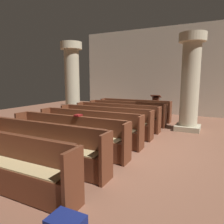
{
  "coord_description": "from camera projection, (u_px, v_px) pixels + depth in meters",
  "views": [
    {
      "loc": [
        2.07,
        -5.15,
        1.84
      ],
      "look_at": [
        -1.0,
        1.05,
        0.75
      ],
      "focal_mm": 33.43,
      "sensor_mm": 36.0,
      "label": 1
    }
  ],
  "objects": [
    {
      "name": "back_wall",
      "position": [
        172.0,
        71.0,
        10.78
      ],
      "size": [
        10.0,
        0.16,
        4.5
      ],
      "primitive_type": "cube",
      "color": "beige",
      "rests_on": "ground"
    },
    {
      "name": "pew_row_4",
      "position": [
        89.0,
        126.0,
        6.12
      ],
      "size": [
        3.28,
        0.46,
        0.91
      ],
      "color": "brown",
      "rests_on": "ground"
    },
    {
      "name": "pew_row_1",
      "position": [
        126.0,
        112.0,
        8.68
      ],
      "size": [
        3.28,
        0.46,
        0.91
      ],
      "color": "brown",
      "rests_on": "ground"
    },
    {
      "name": "hymn_book",
      "position": [
        78.0,
        115.0,
        5.29
      ],
      "size": [
        0.15,
        0.2,
        0.04
      ],
      "primitive_type": "cube",
      "color": "maroon",
      "rests_on": "pew_row_5"
    },
    {
      "name": "pew_row_5",
      "position": [
        68.0,
        133.0,
        5.27
      ],
      "size": [
        3.28,
        0.46,
        0.91
      ],
      "color": "brown",
      "rests_on": "ground"
    },
    {
      "name": "pew_row_3",
      "position": [
        104.0,
        120.0,
        6.97
      ],
      "size": [
        3.28,
        0.47,
        0.91
      ],
      "color": "brown",
      "rests_on": "ground"
    },
    {
      "name": "pillar_far_side",
      "position": [
        72.0,
        81.0,
        9.13
      ],
      "size": [
        0.92,
        0.92,
        3.41
      ],
      "color": "tan",
      "rests_on": "ground"
    },
    {
      "name": "lectern",
      "position": [
        156.0,
        107.0,
        10.38
      ],
      "size": [
        0.48,
        0.45,
        1.08
      ],
      "color": "#411E13",
      "rests_on": "ground"
    },
    {
      "name": "ground_plane",
      "position": [
        127.0,
        147.0,
        5.75
      ],
      "size": [
        19.2,
        19.2,
        0.0
      ],
      "primitive_type": "plane",
      "color": "brown"
    },
    {
      "name": "pillar_aisle_side",
      "position": [
        190.0,
        81.0,
        7.36
      ],
      "size": [
        0.92,
        0.92,
        3.41
      ],
      "color": "tan",
      "rests_on": "ground"
    },
    {
      "name": "pew_row_2",
      "position": [
        117.0,
        116.0,
        7.82
      ],
      "size": [
        3.28,
        0.46,
        0.91
      ],
      "color": "brown",
      "rests_on": "ground"
    },
    {
      "name": "pew_row_6",
      "position": [
        40.0,
        144.0,
        4.41
      ],
      "size": [
        3.28,
        0.47,
        0.91
      ],
      "color": "brown",
      "rests_on": "ground"
    },
    {
      "name": "pew_row_0",
      "position": [
        134.0,
        109.0,
        9.53
      ],
      "size": [
        3.28,
        0.46,
        0.91
      ],
      "color": "brown",
      "rests_on": "ground"
    }
  ]
}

